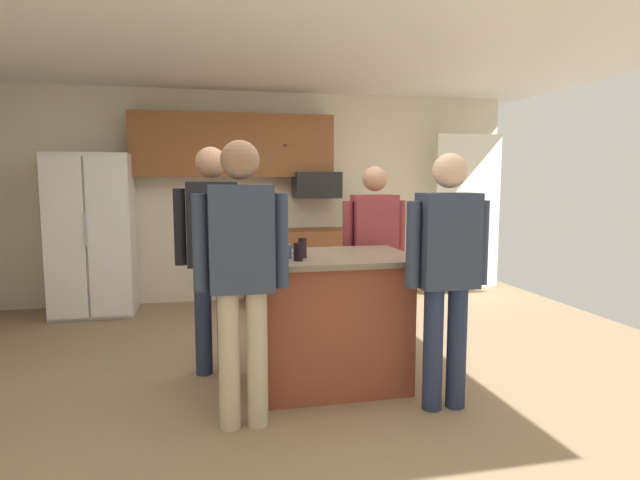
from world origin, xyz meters
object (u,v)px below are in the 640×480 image
object	(u,v)px
person_host_foreground	(242,264)
glass_stout_tall	(303,248)
refrigerator	(93,235)
glass_short_whisky	(298,252)
microwave_over_range	(317,185)
person_elder_center	(374,246)
person_guest_right	(213,244)
person_guest_left	(447,264)
mug_ceramic_white	(286,251)
kitchen_island	(329,319)

from	to	relation	value
person_host_foreground	glass_stout_tall	size ratio (longest dim) A/B	12.51
refrigerator	glass_short_whisky	xyz separation A→B (m)	(1.83, -2.84, 0.13)
person_host_foreground	glass_short_whisky	distance (m)	0.52
microwave_over_range	person_host_foreground	distance (m)	3.52
refrigerator	person_elder_center	distance (m)	3.31
person_guest_right	glass_stout_tall	bearing A→B (deg)	-14.03
microwave_over_range	glass_short_whisky	world-z (taller)	microwave_over_range
person_guest_right	glass_short_whisky	size ratio (longest dim) A/B	14.59
microwave_over_range	person_guest_left	bearing A→B (deg)	-87.30
glass_stout_tall	mug_ceramic_white	size ratio (longest dim) A/B	1.11
person_guest_left	glass_short_whisky	xyz separation A→B (m)	(-0.92, 0.35, 0.06)
refrigerator	person_host_foreground	size ratio (longest dim) A/B	1.03
microwave_over_range	person_guest_right	xyz separation A→B (m)	(-1.32, -2.33, -0.42)
kitchen_island	glass_stout_tall	distance (m)	0.60
microwave_over_range	person_guest_right	bearing A→B (deg)	-119.62
glass_stout_tall	mug_ceramic_white	world-z (taller)	glass_stout_tall
glass_stout_tall	person_host_foreground	bearing A→B (deg)	-135.00
kitchen_island	person_elder_center	world-z (taller)	person_elder_center
refrigerator	person_guest_left	world-z (taller)	refrigerator
person_guest_left	person_guest_right	xyz separation A→B (m)	(-1.48, 0.99, 0.05)
kitchen_island	person_elder_center	size ratio (longest dim) A/B	0.74
person_guest_right	glass_stout_tall	size ratio (longest dim) A/B	12.62
microwave_over_range	person_elder_center	size ratio (longest dim) A/B	0.34
microwave_over_range	person_host_foreground	world-z (taller)	person_host_foreground
glass_stout_tall	glass_short_whisky	distance (m)	0.14
refrigerator	person_guest_right	bearing A→B (deg)	-59.93
person_guest_right	mug_ceramic_white	xyz separation A→B (m)	(0.49, -0.50, -0.01)
refrigerator	glass_stout_tall	size ratio (longest dim) A/B	12.88
person_guest_left	person_host_foreground	distance (m)	1.33
person_guest_right	glass_stout_tall	world-z (taller)	person_guest_right
person_guest_left	person_host_foreground	size ratio (longest dim) A/B	0.96
person_host_foreground	glass_stout_tall	bearing A→B (deg)	4.96
kitchen_island	person_host_foreground	xyz separation A→B (m)	(-0.67, -0.57, 0.53)
kitchen_island	mug_ceramic_white	world-z (taller)	mug_ceramic_white
person_guest_right	person_elder_center	size ratio (longest dim) A/B	1.08
glass_short_whisky	mug_ceramic_white	world-z (taller)	glass_short_whisky
refrigerator	microwave_over_range	world-z (taller)	refrigerator
person_elder_center	glass_short_whisky	world-z (taller)	person_elder_center
person_guest_right	person_elder_center	xyz separation A→B (m)	(1.39, 0.25, -0.09)
microwave_over_range	glass_short_whisky	bearing A→B (deg)	-104.52
person_elder_center	mug_ceramic_white	world-z (taller)	person_elder_center
person_elder_center	mug_ceramic_white	xyz separation A→B (m)	(-0.89, -0.75, 0.08)
glass_stout_tall	person_guest_left	bearing A→B (deg)	-28.77
person_guest_right	refrigerator	bearing A→B (deg)	145.85
refrigerator	glass_short_whisky	world-z (taller)	refrigerator
microwave_over_range	person_guest_left	distance (m)	3.35
kitchen_island	mug_ceramic_white	xyz separation A→B (m)	(-0.33, -0.10, 0.53)
refrigerator	mug_ceramic_white	world-z (taller)	refrigerator
person_host_foreground	glass_stout_tall	world-z (taller)	person_host_foreground
person_elder_center	glass_short_whisky	size ratio (longest dim) A/B	13.49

